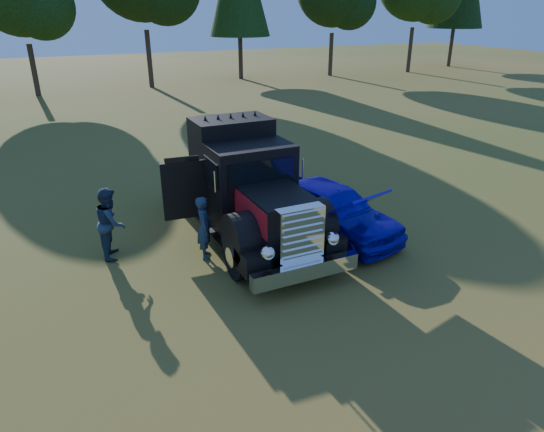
{
  "coord_description": "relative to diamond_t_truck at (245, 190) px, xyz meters",
  "views": [
    {
      "loc": [
        -4.03,
        -8.41,
        5.71
      ],
      "look_at": [
        0.6,
        1.33,
        1.04
      ],
      "focal_mm": 32.0,
      "sensor_mm": 36.0,
      "label": 1
    }
  ],
  "objects": [
    {
      "name": "ground",
      "position": [
        -0.45,
        -2.7,
        -1.28
      ],
      "size": [
        120.0,
        120.0,
        0.0
      ],
      "primitive_type": "plane",
      "color": "#324D16",
      "rests_on": "ground"
    },
    {
      "name": "diamond_t_truck",
      "position": [
        0.0,
        0.0,
        0.0
      ],
      "size": [
        3.38,
        7.16,
        3.0
      ],
      "color": "black",
      "rests_on": "ground"
    },
    {
      "name": "hotrod_coupe",
      "position": [
        2.08,
        -0.99,
        -0.55
      ],
      "size": [
        2.62,
        4.55,
        1.89
      ],
      "color": "#0727A6",
      "rests_on": "ground"
    },
    {
      "name": "spectator_near",
      "position": [
        -1.39,
        -0.81,
        -0.48
      ],
      "size": [
        0.53,
        0.67,
        1.59
      ],
      "primitive_type": "imported",
      "rotation": [
        0.0,
        0.0,
        1.28
      ],
      "color": "#21234E",
      "rests_on": "ground"
    },
    {
      "name": "spectator_far",
      "position": [
        -3.42,
        0.25,
        -0.39
      ],
      "size": [
        0.86,
        1.0,
        1.78
      ],
      "primitive_type": "imported",
      "rotation": [
        0.0,
        0.0,
        1.34
      ],
      "color": "#21274D",
      "rests_on": "ground"
    }
  ]
}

